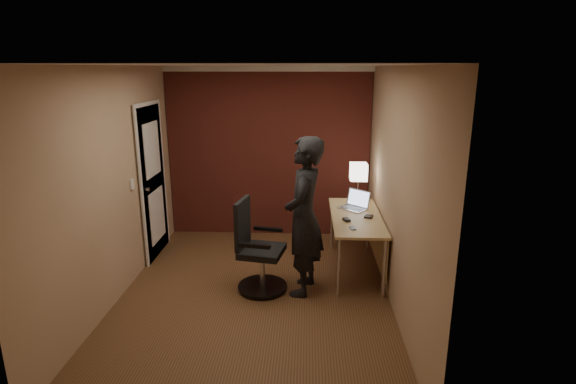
% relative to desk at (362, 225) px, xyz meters
% --- Properties ---
extents(room, '(4.00, 4.00, 4.00)m').
position_rel_desk_xyz_m(room, '(-1.53, 0.87, 0.77)').
color(room, brown).
rests_on(room, ground).
extents(desk, '(0.60, 1.50, 0.73)m').
position_rel_desk_xyz_m(desk, '(0.00, 0.00, 0.00)').
color(desk, '#D9BD7D').
rests_on(desk, ground).
extents(desk_lamp, '(0.22, 0.22, 0.54)m').
position_rel_desk_xyz_m(desk_lamp, '(-0.00, 0.54, 0.55)').
color(desk_lamp, silver).
rests_on(desk_lamp, desk).
extents(laptop, '(0.42, 0.41, 0.23)m').
position_rel_desk_xyz_m(laptop, '(-0.06, 0.29, 0.19)').
color(laptop, silver).
rests_on(laptop, desk).
extents(mouse, '(0.10, 0.12, 0.03)m').
position_rel_desk_xyz_m(mouse, '(-0.21, -0.22, 0.14)').
color(mouse, black).
rests_on(mouse, desk).
extents(phone, '(0.07, 0.12, 0.01)m').
position_rel_desk_xyz_m(phone, '(-0.16, -0.47, 0.13)').
color(phone, black).
rests_on(phone, desk).
extents(wallet, '(0.12, 0.13, 0.02)m').
position_rel_desk_xyz_m(wallet, '(0.07, -0.07, 0.14)').
color(wallet, black).
rests_on(wallet, desk).
extents(office_chair, '(0.57, 0.63, 1.04)m').
position_rel_desk_xyz_m(office_chair, '(-1.24, -0.55, -0.14)').
color(office_chair, black).
rests_on(office_chair, ground).
extents(person, '(0.54, 0.72, 1.78)m').
position_rel_desk_xyz_m(person, '(-0.71, -0.56, 0.29)').
color(person, black).
rests_on(person, ground).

